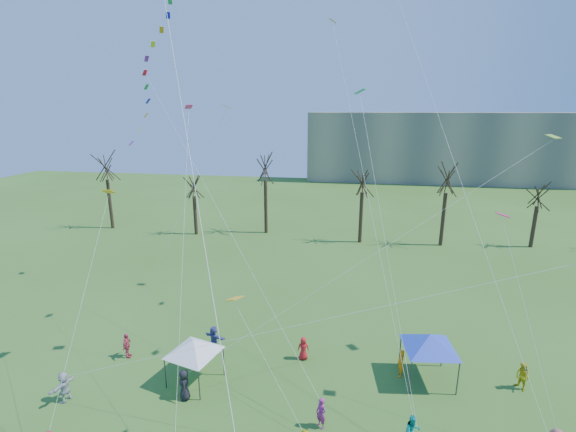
% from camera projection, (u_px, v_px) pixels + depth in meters
% --- Properties ---
extents(distant_building, '(60.00, 14.00, 15.00)m').
position_uv_depth(distant_building, '(445.00, 147.00, 89.33)').
color(distant_building, gray).
rests_on(distant_building, ground).
extents(bare_tree_row, '(70.24, 7.67, 10.86)m').
position_uv_depth(bare_tree_row, '(327.00, 184.00, 48.82)').
color(bare_tree_row, black).
rests_on(bare_tree_row, ground).
extents(big_box_kite, '(4.85, 7.27, 24.66)m').
position_uv_depth(big_box_kite, '(157.00, 70.00, 19.28)').
color(big_box_kite, red).
rests_on(big_box_kite, ground).
extents(canopy_tent_white, '(3.58, 3.58, 2.79)m').
position_uv_depth(canopy_tent_white, '(194.00, 347.00, 23.46)').
color(canopy_tent_white, '#3F3F44').
rests_on(canopy_tent_white, ground).
extents(canopy_tent_blue, '(4.05, 4.05, 3.06)m').
position_uv_depth(canopy_tent_blue, '(430.00, 341.00, 23.60)').
color(canopy_tent_blue, '#3F3F44').
rests_on(canopy_tent_blue, ground).
extents(festival_crowd, '(26.43, 10.76, 1.81)m').
position_uv_depth(festival_crowd, '(288.00, 402.00, 21.11)').
color(festival_crowd, '#B61638').
rests_on(festival_crowd, ground).
extents(small_kites_aloft, '(29.89, 18.95, 33.61)m').
position_uv_depth(small_kites_aloft, '(309.00, 157.00, 23.15)').
color(small_kites_aloft, '#F2A20C').
rests_on(small_kites_aloft, ground).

